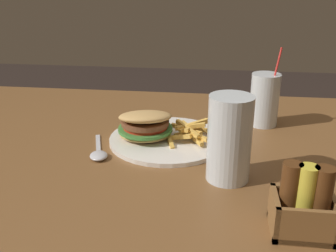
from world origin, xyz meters
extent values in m
cube|color=brown|center=(0.00, 0.00, 0.72)|extent=(1.30, 1.07, 0.03)
cylinder|color=brown|center=(0.58, -0.46, 0.35)|extent=(0.06, 0.06, 0.71)
cylinder|color=white|center=(-0.04, -0.13, 0.74)|extent=(0.28, 0.28, 0.01)
ellipsoid|color=tan|center=(0.01, -0.12, 0.76)|extent=(0.14, 0.12, 0.02)
cylinder|color=#428438|center=(0.01, -0.12, 0.77)|extent=(0.15, 0.15, 0.01)
cylinder|color=red|center=(0.01, -0.12, 0.78)|extent=(0.12, 0.12, 0.01)
cylinder|color=brown|center=(0.01, -0.12, 0.79)|extent=(0.13, 0.13, 0.01)
ellipsoid|color=tan|center=(0.01, -0.11, 0.81)|extent=(0.14, 0.13, 0.04)
cube|color=gold|center=(-0.07, -0.10, 0.76)|extent=(0.06, 0.03, 0.02)
cube|color=gold|center=(-0.09, -0.12, 0.78)|extent=(0.07, 0.01, 0.02)
cube|color=gold|center=(-0.09, -0.12, 0.78)|extent=(0.06, 0.07, 0.02)
cube|color=gold|center=(-0.09, -0.15, 0.76)|extent=(0.07, 0.05, 0.01)
cube|color=gold|center=(-0.10, -0.13, 0.78)|extent=(0.07, 0.03, 0.02)
cube|color=gold|center=(-0.09, -0.17, 0.76)|extent=(0.05, 0.07, 0.01)
cube|color=gold|center=(-0.11, -0.14, 0.78)|extent=(0.07, 0.06, 0.02)
cube|color=gold|center=(-0.11, -0.11, 0.77)|extent=(0.06, 0.06, 0.01)
cube|color=gold|center=(-0.11, -0.11, 0.76)|extent=(0.05, 0.08, 0.01)
cube|color=gold|center=(-0.09, -0.13, 0.77)|extent=(0.07, 0.06, 0.02)
cube|color=gold|center=(-0.08, -0.15, 0.77)|extent=(0.07, 0.01, 0.02)
cube|color=gold|center=(-0.14, -0.16, 0.76)|extent=(0.08, 0.02, 0.02)
cube|color=gold|center=(-0.05, -0.10, 0.75)|extent=(0.03, 0.06, 0.02)
cube|color=gold|center=(-0.11, -0.14, 0.78)|extent=(0.06, 0.04, 0.03)
cube|color=gold|center=(-0.10, -0.14, 0.77)|extent=(0.03, 0.08, 0.02)
cylinder|color=silver|center=(-0.18, 0.03, 0.82)|extent=(0.08, 0.08, 0.17)
cylinder|color=#B26B19|center=(-0.18, 0.03, 0.81)|extent=(0.07, 0.07, 0.15)
cylinder|color=silver|center=(-0.28, -0.27, 0.81)|extent=(0.07, 0.07, 0.14)
cylinder|color=orange|center=(-0.28, -0.27, 0.79)|extent=(0.07, 0.07, 0.11)
cylinder|color=red|center=(-0.29, -0.26, 0.84)|extent=(0.04, 0.03, 0.20)
ellipsoid|color=silver|center=(0.10, -0.02, 0.75)|extent=(0.05, 0.06, 0.01)
cube|color=silver|center=(0.12, -0.09, 0.74)|extent=(0.04, 0.11, 0.00)
cube|color=brown|center=(-0.29, 0.19, 0.74)|extent=(0.09, 0.08, 0.01)
cube|color=brown|center=(-0.33, 0.19, 0.77)|extent=(0.01, 0.08, 0.06)
cube|color=brown|center=(-0.25, 0.19, 0.77)|extent=(0.01, 0.08, 0.06)
cube|color=brown|center=(-0.29, 0.16, 0.77)|extent=(0.09, 0.01, 0.06)
cube|color=brown|center=(-0.29, 0.22, 0.77)|extent=(0.09, 0.01, 0.06)
cylinder|color=#512D14|center=(-0.31, 0.19, 0.80)|extent=(0.03, 0.03, 0.10)
cylinder|color=gold|center=(-0.29, 0.19, 0.80)|extent=(0.03, 0.03, 0.10)
cylinder|color=#512D14|center=(-0.27, 0.18, 0.80)|extent=(0.03, 0.03, 0.10)
camera|label=1|loc=(-0.15, 0.72, 1.12)|focal=42.00mm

